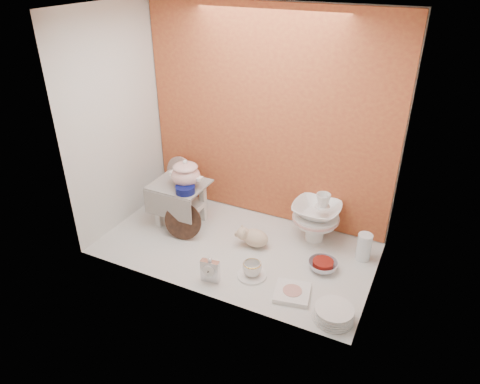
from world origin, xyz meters
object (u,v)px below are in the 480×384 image
(soup_tureen, at_px, (186,173))
(porcelain_tower, at_px, (316,216))
(step_stool, at_px, (181,203))
(gold_rim_teacup, at_px, (252,268))
(mantel_clock, at_px, (210,270))
(crystal_bowl, at_px, (323,265))
(blue_white_vase, at_px, (181,191))
(plush_pig, at_px, (255,238))
(floral_platter, at_px, (182,178))
(dinner_plate_stack, at_px, (334,313))

(soup_tureen, distance_m, porcelain_tower, 0.93)
(step_stool, height_order, porcelain_tower, porcelain_tower)
(gold_rim_teacup, bearing_deg, mantel_clock, -144.20)
(porcelain_tower, bearing_deg, crystal_bowl, -63.25)
(soup_tureen, xyz_separation_m, porcelain_tower, (0.87, 0.23, -0.24))
(blue_white_vase, xyz_separation_m, plush_pig, (0.73, -0.23, -0.07))
(floral_platter, bearing_deg, dinner_plate_stack, -28.23)
(mantel_clock, bearing_deg, blue_white_vase, 126.54)
(plush_pig, height_order, porcelain_tower, porcelain_tower)
(mantel_clock, bearing_deg, step_stool, 130.11)
(soup_tureen, height_order, floral_platter, soup_tureen)
(mantel_clock, relative_size, gold_rim_teacup, 1.44)
(blue_white_vase, distance_m, dinner_plate_stack, 1.54)
(gold_rim_teacup, bearing_deg, floral_platter, 144.44)
(floral_platter, height_order, blue_white_vase, floral_platter)
(soup_tureen, height_order, gold_rim_teacup, soup_tureen)
(gold_rim_teacup, relative_size, crystal_bowl, 0.63)
(floral_platter, distance_m, mantel_clock, 1.07)
(step_stool, height_order, blue_white_vase, step_stool)
(step_stool, relative_size, gold_rim_teacup, 3.28)
(gold_rim_teacup, xyz_separation_m, crystal_bowl, (0.37, 0.25, -0.03))
(crystal_bowl, bearing_deg, gold_rim_teacup, -145.53)
(gold_rim_teacup, bearing_deg, porcelain_tower, 68.43)
(step_stool, height_order, dinner_plate_stack, step_stool)
(dinner_plate_stack, bearing_deg, plush_pig, 146.99)
(step_stool, bearing_deg, porcelain_tower, 13.14)
(plush_pig, distance_m, crystal_bowl, 0.49)
(mantel_clock, relative_size, crystal_bowl, 0.91)
(floral_platter, relative_size, dinner_plate_stack, 1.54)
(blue_white_vase, relative_size, crystal_bowl, 1.47)
(step_stool, distance_m, soup_tureen, 0.27)
(step_stool, distance_m, gold_rim_teacup, 0.80)
(plush_pig, bearing_deg, blue_white_vase, 164.31)
(dinner_plate_stack, xyz_separation_m, crystal_bowl, (-0.18, 0.39, -0.01))
(gold_rim_teacup, bearing_deg, plush_pig, 110.58)
(plush_pig, distance_m, gold_rim_teacup, 0.32)
(mantel_clock, bearing_deg, dinner_plate_stack, -5.29)
(mantel_clock, bearing_deg, soup_tureen, 126.65)
(step_stool, xyz_separation_m, gold_rim_teacup, (0.72, -0.33, -0.10))
(floral_platter, xyz_separation_m, gold_rim_teacup, (0.91, -0.65, -0.12))
(blue_white_vase, distance_m, crystal_bowl, 1.25)
(dinner_plate_stack, bearing_deg, mantel_clock, -178.61)
(plush_pig, distance_m, porcelain_tower, 0.44)
(floral_platter, distance_m, porcelain_tower, 1.14)
(plush_pig, bearing_deg, porcelain_tower, 39.99)
(blue_white_vase, bearing_deg, gold_rim_teacup, -32.06)
(step_stool, xyz_separation_m, crystal_bowl, (1.09, -0.08, -0.13))
(floral_platter, relative_size, crystal_bowl, 1.91)
(mantel_clock, distance_m, porcelain_tower, 0.83)
(step_stool, relative_size, soup_tureen, 1.58)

